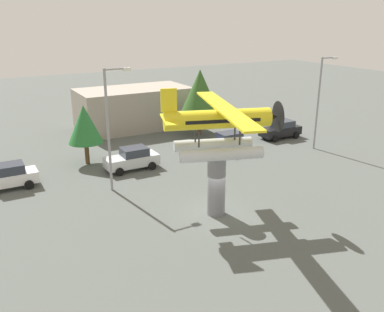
# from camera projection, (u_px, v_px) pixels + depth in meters

# --- Properties ---
(ground_plane) EXTENTS (140.00, 140.00, 0.00)m
(ground_plane) POSITION_uv_depth(u_px,v_px,m) (216.00, 213.00, 25.51)
(ground_plane) COLOR #515651
(display_pedestal) EXTENTS (1.10, 1.10, 3.82)m
(display_pedestal) POSITION_uv_depth(u_px,v_px,m) (216.00, 185.00, 24.90)
(display_pedestal) COLOR slate
(display_pedestal) RESTS_ON ground
(floatplane_monument) EXTENTS (7.20, 10.22, 4.00)m
(floatplane_monument) POSITION_uv_depth(u_px,v_px,m) (220.00, 127.00, 23.78)
(floatplane_monument) COLOR silver
(floatplane_monument) RESTS_ON display_pedestal
(car_near_white) EXTENTS (4.20, 2.02, 1.76)m
(car_near_white) POSITION_uv_depth(u_px,v_px,m) (7.00, 177.00, 28.99)
(car_near_white) COLOR white
(car_near_white) RESTS_ON ground
(car_mid_silver) EXTENTS (4.20, 2.02, 1.76)m
(car_mid_silver) POSITION_uv_depth(u_px,v_px,m) (132.00, 159.00, 32.67)
(car_mid_silver) COLOR silver
(car_mid_silver) RESTS_ON ground
(car_far_blue) EXTENTS (4.20, 2.02, 1.76)m
(car_far_blue) POSITION_uv_depth(u_px,v_px,m) (227.00, 142.00, 36.88)
(car_far_blue) COLOR #2847B7
(car_far_blue) RESTS_ON ground
(car_distant_black) EXTENTS (4.20, 2.02, 1.76)m
(car_distant_black) POSITION_uv_depth(u_px,v_px,m) (281.00, 129.00, 41.11)
(car_distant_black) COLOR black
(car_distant_black) RESTS_ON ground
(streetlight_primary) EXTENTS (1.84, 0.28, 8.41)m
(streetlight_primary) POSITION_uv_depth(u_px,v_px,m) (110.00, 122.00, 27.54)
(streetlight_primary) COLOR gray
(streetlight_primary) RESTS_ON ground
(streetlight_secondary) EXTENTS (1.84, 0.28, 8.23)m
(streetlight_secondary) POSITION_uv_depth(u_px,v_px,m) (320.00, 97.00, 36.68)
(streetlight_secondary) COLOR gray
(streetlight_secondary) RESTS_ON ground
(storefront_building) EXTENTS (11.73, 6.12, 4.29)m
(storefront_building) POSITION_uv_depth(u_px,v_px,m) (134.00, 108.00, 44.61)
(storefront_building) COLOR #9E9384
(storefront_building) RESTS_ON ground
(tree_east) EXTENTS (2.78, 2.78, 4.90)m
(tree_east) POSITION_uv_depth(u_px,v_px,m) (85.00, 124.00, 33.12)
(tree_east) COLOR brown
(tree_east) RESTS_ON ground
(tree_center_back) EXTENTS (4.11, 4.11, 6.64)m
(tree_center_back) POSITION_uv_depth(u_px,v_px,m) (200.00, 93.00, 41.11)
(tree_center_back) COLOR brown
(tree_center_back) RESTS_ON ground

